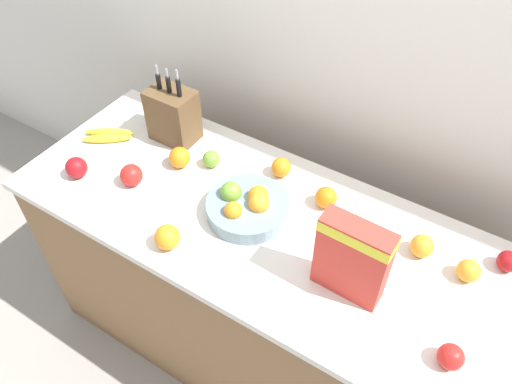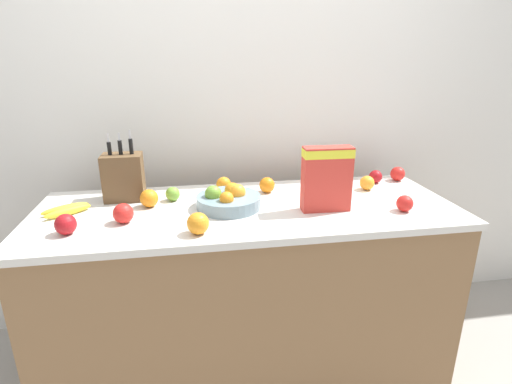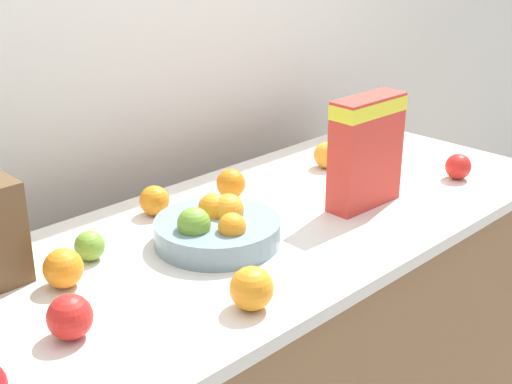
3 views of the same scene
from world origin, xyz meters
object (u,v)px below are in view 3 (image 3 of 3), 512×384
fruit_bowl (217,228)px  apple_front (90,246)px  orange_front_right (363,145)px  cereal_box (366,147)px  apple_rightmost (376,122)px  apple_near_bananas (355,132)px  apple_by_knife_block (70,317)px  orange_by_cereal (63,268)px  orange_front_left (252,288)px  orange_mid_right (154,201)px  orange_near_bowl (326,155)px  orange_front_center (231,184)px  apple_rear (458,167)px

fruit_bowl → apple_front: (-0.24, 0.13, -0.00)m
orange_front_right → fruit_bowl: bearing=-169.4°
cereal_box → apple_rightmost: cereal_box is taller
apple_near_bananas → apple_by_knife_block: (-1.23, -0.33, 0.01)m
orange_by_cereal → orange_front_left: (0.20, -0.32, 0.00)m
orange_mid_right → orange_by_cereal: bearing=-155.5°
orange_near_bowl → orange_by_cereal: (-0.90, -0.08, 0.00)m
fruit_bowl → orange_front_center: size_ratio=3.72×
apple_by_knife_block → orange_by_cereal: apple_by_knife_block is taller
apple_rear → orange_by_cereal: (-1.08, 0.24, 0.00)m
apple_front → orange_front_right: orange_front_right is taller
apple_by_knife_block → orange_mid_right: apple_by_knife_block is taller
apple_by_knife_block → orange_front_left: 0.33m
fruit_bowl → cereal_box: bearing=-12.9°
apple_rear → apple_by_knife_block: bearing=176.6°
apple_by_knife_block → apple_front: bearing=50.9°
apple_rightmost → cereal_box: bearing=-146.5°
apple_rightmost → orange_by_cereal: orange_by_cereal is taller
apple_front → orange_by_cereal: orange_by_cereal is taller
apple_front → orange_mid_right: 0.26m
cereal_box → apple_near_bananas: (0.39, 0.33, -0.12)m
fruit_bowl → apple_front: fruit_bowl is taller
apple_rightmost → orange_by_cereal: size_ratio=0.94×
apple_near_bananas → apple_rightmost: size_ratio=0.90×
apple_front → apple_rightmost: apple_rightmost is taller
apple_near_bananas → orange_front_center: 0.59m
orange_front_center → apple_by_knife_block: bearing=-156.8°
apple_front → orange_by_cereal: bearing=-148.0°
apple_rightmost → orange_front_center: size_ratio=1.00×
apple_by_knife_block → orange_front_left: (0.29, -0.15, 0.00)m
cereal_box → fruit_bowl: 0.44m
fruit_bowl → orange_by_cereal: bearing=168.6°
apple_by_knife_block → apple_rear: (1.17, -0.07, -0.00)m
apple_near_bananas → apple_by_knife_block: bearing=-165.0°
fruit_bowl → orange_by_cereal: fruit_bowl is taller
cereal_box → fruit_bowl: bearing=168.8°
orange_by_cereal → orange_front_left: 0.38m
orange_near_bowl → orange_mid_right: bearing=171.9°
orange_near_bowl → orange_mid_right: size_ratio=1.02×
fruit_bowl → orange_by_cereal: size_ratio=3.53×
cereal_box → orange_mid_right: size_ratio=3.79×
apple_front → orange_by_cereal: 0.12m
orange_front_right → orange_by_cereal: size_ratio=0.90×
cereal_box → apple_by_knife_block: cereal_box is taller
orange_front_center → orange_front_right: bearing=-5.0°
fruit_bowl → apple_front: 0.28m
orange_by_cereal → apple_near_bananas: bearing=8.1°
apple_by_knife_block → apple_rightmost: 1.40m
orange_front_center → orange_front_left: bearing=-129.0°
fruit_bowl → orange_near_bowl: bearing=14.8°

